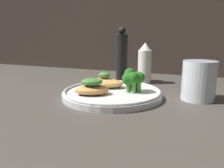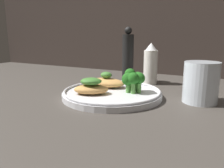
# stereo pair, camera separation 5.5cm
# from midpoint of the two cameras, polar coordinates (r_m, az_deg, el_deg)

# --- Properties ---
(ground_plane) EXTENTS (1.80, 1.80, 0.01)m
(ground_plane) POSITION_cam_midpoint_polar(r_m,az_deg,el_deg) (0.56, 2.82, -3.95)
(ground_plane) COLOR #3D3833
(plate) EXTENTS (0.25, 0.25, 0.02)m
(plate) POSITION_cam_midpoint_polar(r_m,az_deg,el_deg) (0.55, 2.84, -2.47)
(plate) COLOR silver
(plate) RESTS_ON ground_plane
(grilled_meat_front) EXTENTS (0.10, 0.09, 0.04)m
(grilled_meat_front) POSITION_cam_midpoint_polar(r_m,az_deg,el_deg) (0.53, -2.52, -0.88)
(grilled_meat_front) COLOR tan
(grilled_meat_front) RESTS_ON plate
(grilled_meat_middle) EXTENTS (0.11, 0.06, 0.04)m
(grilled_meat_middle) POSITION_cam_midpoint_polar(r_m,az_deg,el_deg) (0.60, 1.10, 0.54)
(grilled_meat_middle) COLOR tan
(grilled_meat_middle) RESTS_ON plate
(broccoli_bunch) EXTENTS (0.06, 0.06, 0.06)m
(broccoli_bunch) POSITION_cam_midpoint_polar(r_m,az_deg,el_deg) (0.54, 8.42, 1.39)
(broccoli_bunch) COLOR #569942
(broccoli_bunch) RESTS_ON plate
(sauce_bottle) EXTENTS (0.04, 0.04, 0.13)m
(sauce_bottle) POSITION_cam_midpoint_polar(r_m,az_deg,el_deg) (0.72, 12.21, 5.00)
(sauce_bottle) COLOR white
(sauce_bottle) RESTS_ON ground_plane
(pepper_grinder) EXTENTS (0.04, 0.04, 0.18)m
(pepper_grinder) POSITION_cam_midpoint_polar(r_m,az_deg,el_deg) (0.74, 6.31, 7.09)
(pepper_grinder) COLOR black
(pepper_grinder) RESTS_ON ground_plane
(drinking_glass) EXTENTS (0.08, 0.08, 0.10)m
(drinking_glass) POSITION_cam_midpoint_polar(r_m,az_deg,el_deg) (0.55, 24.88, 0.35)
(drinking_glass) COLOR silver
(drinking_glass) RESTS_ON ground_plane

